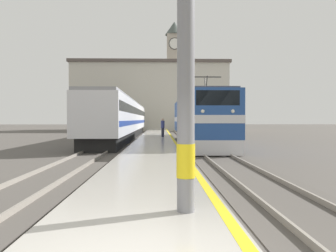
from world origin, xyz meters
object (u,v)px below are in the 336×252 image
at_px(passenger_train, 124,119).
at_px(person_on_platform, 163,127).
at_px(locomotive_train, 198,120).
at_px(clock_tower, 174,72).

xyz_separation_m(passenger_train, person_on_platform, (4.08, -4.61, -0.80)).
distance_m(locomotive_train, passenger_train, 11.23).
distance_m(passenger_train, clock_tower, 38.97).
xyz_separation_m(person_on_platform, clock_tower, (2.95, 41.54, 11.10)).
bearing_deg(person_on_platform, passenger_train, 131.47).
distance_m(person_on_platform, clock_tower, 43.10).
relative_size(locomotive_train, passenger_train, 0.55).
relative_size(locomotive_train, person_on_platform, 10.42).
xyz_separation_m(locomotive_train, person_on_platform, (-2.78, 4.28, -0.69)).
height_order(locomotive_train, passenger_train, locomotive_train).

